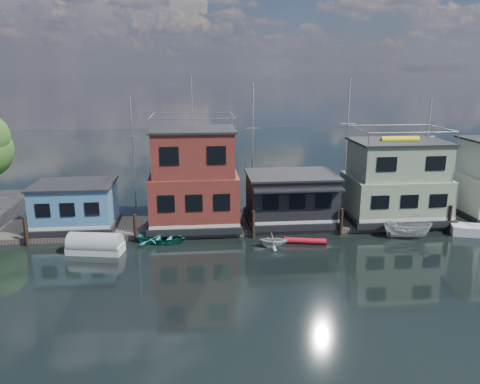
{
  "coord_description": "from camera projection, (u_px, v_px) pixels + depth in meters",
  "views": [
    {
      "loc": [
        -8.31,
        -24.93,
        12.79
      ],
      "look_at": [
        -4.75,
        12.0,
        3.0
      ],
      "focal_mm": 35.0,
      "sensor_mm": 36.0,
      "label": 1
    }
  ],
  "objects": [
    {
      "name": "dinghy_white",
      "position": [
        273.0,
        240.0,
        34.48
      ],
      "size": [
        2.47,
        2.22,
        1.16
      ],
      "primitive_type": "imported",
      "rotation": [
        0.0,
        0.0,
        1.41
      ],
      "color": "silver",
      "rests_on": "ground"
    },
    {
      "name": "houseboat_green",
      "position": [
        396.0,
        182.0,
        39.46
      ],
      "size": [
        8.4,
        5.9,
        7.03
      ],
      "color": "black",
      "rests_on": "dock"
    },
    {
      "name": "red_kayak",
      "position": [
        305.0,
        241.0,
        35.25
      ],
      "size": [
        3.17,
        1.11,
        0.46
      ],
      "primitive_type": "cylinder",
      "rotation": [
        0.0,
        1.57,
        -0.21
      ],
      "color": "red",
      "rests_on": "ground"
    },
    {
      "name": "motorboat",
      "position": [
        407.0,
        230.0,
        36.3
      ],
      "size": [
        3.81,
        2.34,
        1.38
      ],
      "primitive_type": "imported",
      "rotation": [
        0.0,
        0.0,
        1.27
      ],
      "color": "silver",
      "rests_on": "ground"
    },
    {
      "name": "pilings",
      "position": [
        300.0,
        223.0,
        36.57
      ],
      "size": [
        42.28,
        0.28,
        2.2
      ],
      "color": "#2D2116",
      "rests_on": "ground"
    },
    {
      "name": "background_masts",
      "position": [
        334.0,
        148.0,
        44.38
      ],
      "size": [
        36.4,
        0.16,
        12.0
      ],
      "color": "silver",
      "rests_on": "ground"
    },
    {
      "name": "houseboat_red",
      "position": [
        194.0,
        180.0,
        37.74
      ],
      "size": [
        7.4,
        5.9,
        11.86
      ],
      "color": "black",
      "rests_on": "dock"
    },
    {
      "name": "dock",
      "position": [
        296.0,
        223.0,
        39.53
      ],
      "size": [
        48.0,
        5.0,
        0.4
      ],
      "primitive_type": "cube",
      "color": "#595147",
      "rests_on": "ground"
    },
    {
      "name": "houseboat_dark",
      "position": [
        291.0,
        198.0,
        38.9
      ],
      "size": [
        7.4,
        6.1,
        4.06
      ],
      "color": "black",
      "rests_on": "dock"
    },
    {
      "name": "houseboat_blue",
      "position": [
        75.0,
        206.0,
        37.35
      ],
      "size": [
        6.4,
        4.9,
        3.66
      ],
      "color": "black",
      "rests_on": "dock"
    },
    {
      "name": "tarp_runabout",
      "position": [
        95.0,
        245.0,
        33.43
      ],
      "size": [
        4.15,
        2.27,
        1.59
      ],
      "rotation": [
        0.0,
        0.0,
        -0.19
      ],
      "color": "silver",
      "rests_on": "ground"
    },
    {
      "name": "dinghy_teal",
      "position": [
        162.0,
        237.0,
        35.48
      ],
      "size": [
        4.41,
        3.68,
        0.79
      ],
      "primitive_type": "imported",
      "rotation": [
        0.0,
        0.0,
        1.28
      ],
      "color": "teal",
      "rests_on": "ground"
    },
    {
      "name": "ground",
      "position": [
        338.0,
        289.0,
        28.03
      ],
      "size": [
        160.0,
        160.0,
        0.0
      ],
      "primitive_type": "plane",
      "color": "black",
      "rests_on": "ground"
    }
  ]
}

